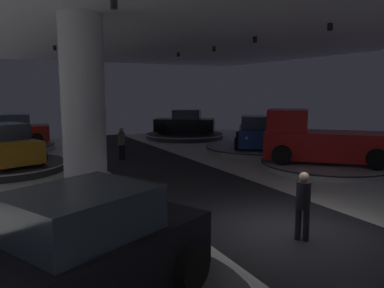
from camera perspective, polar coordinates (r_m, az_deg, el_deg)
ground at (r=9.93m, az=14.30°, el=-12.42°), size 24.00×44.00×0.06m
column_left at (r=11.28m, az=-15.89°, el=4.40°), size 1.22×1.22×5.50m
display_platform_far_right at (r=21.76m, az=9.39°, el=-0.68°), size 5.52×5.52×0.28m
display_car_far_right at (r=21.68m, az=9.44°, el=1.66°), size 3.89×4.47×1.71m
display_platform_far_left at (r=18.11m, az=-26.27°, el=-3.07°), size 5.14×5.14×0.33m
display_car_far_left at (r=17.94m, az=-26.42°, el=-0.22°), size 3.26×4.56×1.71m
display_platform_mid_right at (r=17.87m, az=19.37°, el=-2.95°), size 5.68×5.68×0.26m
pickup_truck_mid_right at (r=17.70m, az=18.49°, el=0.43°), size 5.29×5.17×2.30m
display_platform_deep_left at (r=24.07m, az=-25.51°, el=-0.43°), size 4.83×4.83×0.36m
display_car_deep_left at (r=23.96m, az=-25.56°, el=1.76°), size 4.33×2.45×1.71m
display_platform_deep_right at (r=27.39m, az=-1.09°, el=1.26°), size 5.60×5.60×0.34m
display_car_deep_right at (r=27.30m, az=-1.03°, el=3.17°), size 4.49×3.82×1.71m
display_car_near_left at (r=5.81m, az=-16.97°, el=-15.83°), size 4.56×3.56×1.71m
visitor_walking_near at (r=19.00m, az=-10.48°, el=0.33°), size 0.32×0.32×1.59m
visitor_walking_far at (r=9.06m, az=16.26°, el=-8.30°), size 0.32×0.32×1.59m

